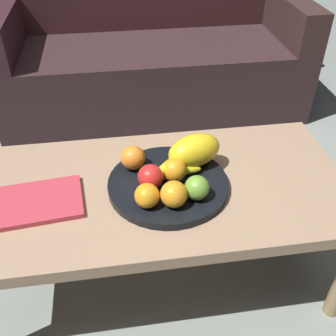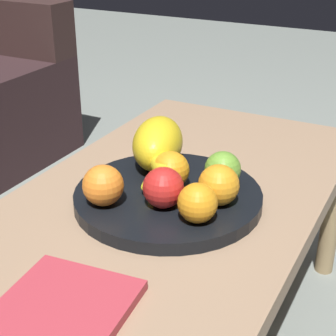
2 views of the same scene
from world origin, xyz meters
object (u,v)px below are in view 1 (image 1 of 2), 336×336
object	(u,v)px
coffee_table	(159,196)
orange_front	(133,158)
couch	(152,55)
banana_bunch	(172,169)
melon_large_front	(194,151)
orange_back	(147,196)
apple_left	(197,188)
orange_left	(174,194)
apple_front	(150,177)
orange_right	(174,170)
magazine	(38,202)
fruit_bowl	(168,184)

from	to	relation	value
coffee_table	orange_front	distance (m)	0.15
coffee_table	couch	world-z (taller)	couch
banana_bunch	melon_large_front	bearing A→B (deg)	32.99
banana_bunch	orange_back	bearing A→B (deg)	-127.17
orange_back	apple_left	size ratio (longest dim) A/B	0.99
orange_left	orange_back	world-z (taller)	orange_left
orange_front	apple_front	xyz separation A→B (m)	(0.04, -0.10, -0.00)
orange_right	magazine	world-z (taller)	orange_right
apple_front	orange_front	bearing A→B (deg)	113.23
orange_left	magazine	distance (m)	0.40
couch	orange_back	bearing A→B (deg)	-97.06
coffee_table	banana_bunch	size ratio (longest dim) A/B	6.80
orange_front	banana_bunch	world-z (taller)	orange_front
orange_front	orange_right	bearing A→B (deg)	-33.82
couch	magazine	world-z (taller)	couch
couch	fruit_bowl	world-z (taller)	couch
fruit_bowl	banana_bunch	xyz separation A→B (m)	(0.02, 0.02, 0.04)
orange_left	coffee_table	bearing A→B (deg)	102.83
orange_right	magazine	xyz separation A→B (m)	(-0.40, -0.02, -0.05)
orange_left	banana_bunch	size ratio (longest dim) A/B	0.44
orange_back	orange_left	bearing A→B (deg)	-6.55
couch	orange_right	xyz separation A→B (m)	(-0.08, -1.31, 0.18)
apple_front	magazine	size ratio (longest dim) A/B	0.30
coffee_table	orange_front	world-z (taller)	orange_front
couch	orange_left	size ratio (longest dim) A/B	22.18
apple_front	apple_left	xyz separation A→B (m)	(0.12, -0.07, -0.00)
orange_left	couch	bearing A→B (deg)	85.93
orange_back	magazine	world-z (taller)	orange_back
coffee_table	orange_front	size ratio (longest dim) A/B	15.37
couch	orange_left	world-z (taller)	couch
fruit_bowl	couch	bearing A→B (deg)	85.57
coffee_table	apple_front	world-z (taller)	apple_front
coffee_table	orange_left	size ratio (longest dim) A/B	15.35
couch	banana_bunch	xyz separation A→B (m)	(-0.09, -1.30, 0.17)
coffee_table	orange_right	world-z (taller)	orange_right
orange_right	couch	bearing A→B (deg)	86.39
couch	magazine	xyz separation A→B (m)	(-0.49, -1.34, 0.12)
coffee_table	fruit_bowl	world-z (taller)	fruit_bowl
banana_bunch	orange_right	bearing A→B (deg)	-83.55
melon_large_front	apple_front	size ratio (longest dim) A/B	2.30
orange_right	apple_front	world-z (taller)	apple_front
orange_back	apple_left	bearing A→B (deg)	4.70
orange_right	orange_back	bearing A→B (deg)	-132.72
magazine	fruit_bowl	bearing A→B (deg)	-2.96
orange_back	apple_front	xyz separation A→B (m)	(0.02, 0.08, 0.00)
apple_front	banana_bunch	bearing A→B (deg)	30.41
apple_front	apple_left	world-z (taller)	apple_front
fruit_bowl	melon_large_front	distance (m)	0.13
fruit_bowl	melon_large_front	xyz separation A→B (m)	(0.09, 0.07, 0.06)
orange_right	orange_front	bearing A→B (deg)	146.18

